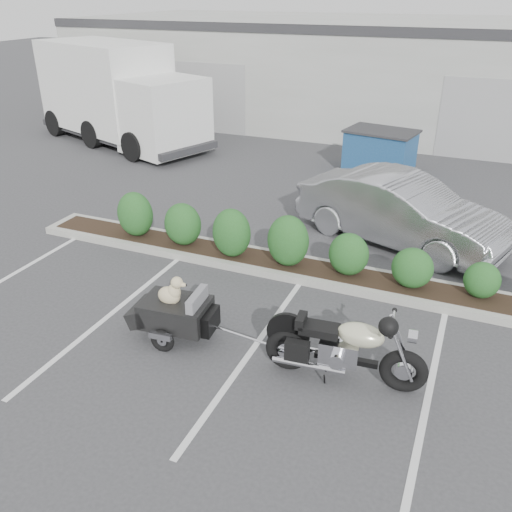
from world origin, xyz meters
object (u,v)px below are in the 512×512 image
at_px(sedan, 400,211).
at_px(pet_trailer, 175,311).
at_px(dumpster, 380,152).
at_px(delivery_truck, 119,97).
at_px(motorcycle, 344,349).

bearing_deg(sedan, pet_trailer, 171.49).
bearing_deg(dumpster, delivery_truck, -170.45).
bearing_deg(delivery_truck, pet_trailer, -31.00).
bearing_deg(sedan, delivery_truck, 84.80).
xyz_separation_m(pet_trailer, sedan, (2.69, 5.11, 0.29)).
relative_size(pet_trailer, sedan, 0.41).
bearing_deg(pet_trailer, sedan, 56.82).
height_order(dumpster, delivery_truck, delivery_truck).
bearing_deg(delivery_truck, sedan, -4.47).
height_order(sedan, delivery_truck, delivery_truck).
height_order(motorcycle, delivery_truck, delivery_truck).
bearing_deg(pet_trailer, delivery_truck, 123.60).
bearing_deg(pet_trailer, motorcycle, -5.86).
relative_size(motorcycle, sedan, 0.51).
distance_m(sedan, dumpster, 5.08).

